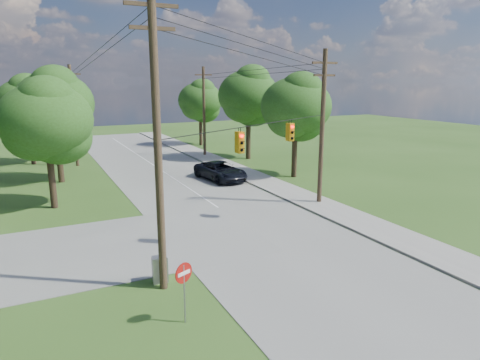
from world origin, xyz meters
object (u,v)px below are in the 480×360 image
pole_sw (157,140)px  car_main_north (221,171)px  control_cabinet (160,269)px  pole_ne (322,126)px  pole_north_e (204,111)px  do_not_enter_sign (184,279)px  pole_north_w (73,115)px

pole_sw → car_main_north: size_ratio=2.10×
control_cabinet → pole_sw: bearing=-85.6°
pole_ne → car_main_north: pole_ne is taller
pole_north_e → do_not_enter_sign: size_ratio=4.36×
pole_north_w → do_not_enter_sign: pole_north_w is taller
do_not_enter_sign → car_main_north: bearing=39.7°
car_main_north → pole_north_e: bearing=66.6°
pole_sw → do_not_enter_sign: size_ratio=5.23×
pole_sw → car_main_north: 20.69m
pole_north_e → pole_north_w: bearing=180.0°
do_not_enter_sign → pole_north_e: bearing=43.8°
pole_north_e → control_cabinet: (-13.47, -29.00, -4.55)m
pole_north_e → car_main_north: bearing=-105.4°
pole_ne → control_cabinet: 15.95m
pole_ne → pole_north_e: bearing=90.0°
pole_ne → do_not_enter_sign: pole_ne is taller
pole_sw → pole_ne: 15.51m
car_main_north → pole_north_w: bearing=122.3°
pole_north_e → do_not_enter_sign: (-13.56, -32.49, -3.45)m
pole_north_w → do_not_enter_sign: 32.68m
pole_sw → pole_north_e: 32.55m
pole_sw → do_not_enter_sign: pole_sw is taller
pole_north_e → control_cabinet: bearing=-114.9°
pole_ne → do_not_enter_sign: (-13.56, -10.49, -3.79)m
car_main_north → do_not_enter_sign: (-10.16, -20.13, 0.85)m
pole_sw → pole_north_w: 29.62m
car_main_north → control_cabinet: size_ratio=4.95×
pole_north_e → control_cabinet: size_ratio=8.67×
pole_sw → pole_ne: size_ratio=1.14×
pole_north_e → pole_ne: bearing=-90.0°
pole_ne → pole_north_w: (-13.90, 22.00, -0.34)m
car_main_north → do_not_enter_sign: 22.56m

